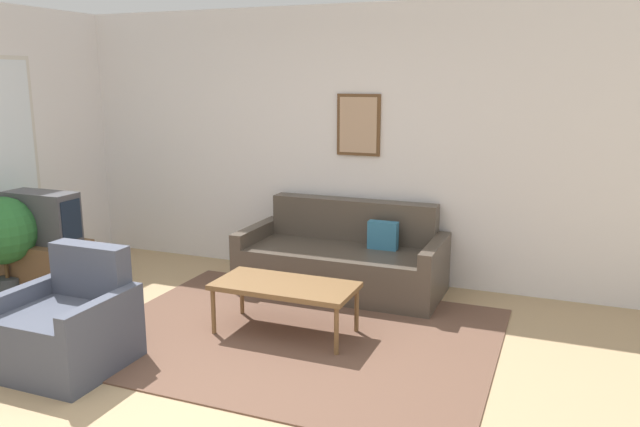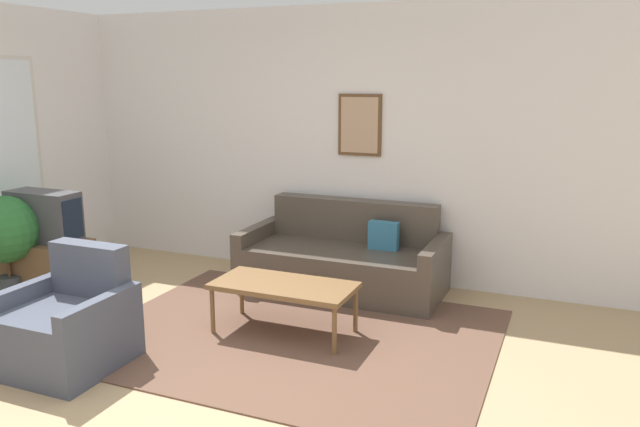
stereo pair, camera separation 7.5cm
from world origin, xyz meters
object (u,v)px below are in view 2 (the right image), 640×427
at_px(couch, 344,260).
at_px(tv, 44,216).
at_px(coffee_table, 284,288).
at_px(potted_plant_tall, 5,233).
at_px(armchair, 67,327).

xyz_separation_m(couch, tv, (-2.45, -1.26, 0.48)).
bearing_deg(coffee_table, tv, -178.58).
relative_size(coffee_table, potted_plant_tall, 1.13).
bearing_deg(couch, armchair, -118.43).
bearing_deg(couch, tv, -152.88).
height_order(tv, armchair, tv).
relative_size(couch, coffee_table, 1.71).
distance_m(couch, potted_plant_tall, 3.07).
height_order(coffee_table, tv, tv).
bearing_deg(tv, potted_plant_tall, -123.67).
relative_size(couch, tv, 2.79).
height_order(couch, tv, tv).
distance_m(armchair, potted_plant_tall, 1.63).
bearing_deg(potted_plant_tall, coffee_table, 7.47).
height_order(armchair, potted_plant_tall, potted_plant_tall).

